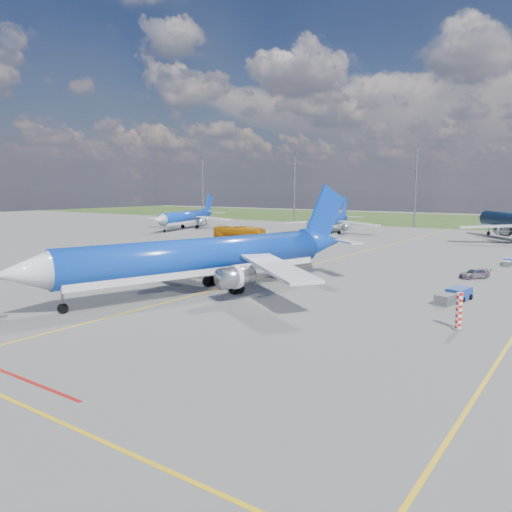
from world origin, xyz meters
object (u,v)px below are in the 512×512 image
Objects in this scene: bg_jet_nnw at (328,234)px; service_car_a at (242,249)px; bg_jet_nw at (186,229)px; apron_bus at (239,234)px; service_car_c at (474,274)px; baggage_tug_e at (508,262)px; warning_post at (459,311)px; baggage_tug_c at (262,243)px; service_car_b at (248,253)px; main_airliner at (201,293)px; baggage_tug_w at (454,296)px.

service_car_a is (2.97, -39.36, 0.57)m from bg_jet_nnw.
apron_bus is (32.62, -18.78, 1.65)m from bg_jet_nw.
service_car_a is 0.85× the size of service_car_c.
apron_bus is 16.37m from service_car_a.
service_car_c is (49.45, -16.57, -1.08)m from apron_bus.
warning_post is at bearing -91.09° from baggage_tug_e.
service_car_c is at bearing -42.11° from baggage_tug_c.
apron_bus is 23.37m from service_car_b.
bg_jet_nnw is 6.24× the size of service_car_b.
service_car_a is at bearing 56.52° from service_car_b.
service_car_b is at bearing 148.04° from warning_post.
bg_jet_nw reaches higher than baggage_tug_e.
bg_jet_nw is 6.67× the size of service_car_b.
warning_post is 0.08× the size of bg_jet_nw.
service_car_c is at bearing 67.41° from main_airliner.
apron_bus is 3.01× the size of service_car_c.
baggage_tug_c is at bearing -159.55° from service_car_c.
bg_jet_nw reaches higher than service_car_c.
main_airliner is at bearing -124.69° from baggage_tug_e.
bg_jet_nw is 97.28m from baggage_tug_w.
bg_jet_nw reaches higher than baggage_tug_c.
baggage_tug_c is at bearing -106.23° from apron_bus.
service_car_a is 0.59× the size of baggage_tug_w.
bg_jet_nnw is 8.50× the size of service_car_c.
bg_jet_nnw reaches higher than baggage_tug_c.
service_car_a is at bearing -97.53° from baggage_tug_c.
bg_jet_nw is at bearing -163.90° from service_car_c.
apron_bus reaches higher than baggage_tug_w.
service_car_c is at bearing -55.54° from bg_jet_nnw.
baggage_tug_e is at bearing 77.03° from main_airliner.
baggage_tug_w is (-2.73, 10.08, -0.92)m from warning_post.
service_car_c is 14.42m from baggage_tug_e.
warning_post is at bearing -110.26° from service_car_b.
service_car_b is 17.59m from baggage_tug_c.
service_car_a is 0.62× the size of service_car_b.
baggage_tug_c is (-7.96, 15.69, -0.21)m from service_car_b.
apron_bus reaches higher than baggage_tug_c.
warning_post is 67.67m from apron_bus.
baggage_tug_c reaches higher than service_car_a.
baggage_tug_e is (35.97, 15.51, -0.31)m from service_car_b.
service_car_c is 0.69× the size of baggage_tug_w.
bg_jet_nw is at bearing 160.29° from baggage_tug_w.
baggage_tug_w reaches higher than service_car_a.
service_car_a is at bearing 166.54° from baggage_tug_w.
baggage_tug_c is 1.23× the size of baggage_tug_e.
bg_jet_nw is 37.68m from apron_bus.
service_car_b is 1.02× the size of baggage_tug_c.
bg_jet_nnw is 52.54m from baggage_tug_e.
bg_jet_nw reaches higher than bg_jet_nnw.
warning_post is at bearing -65.81° from bg_jet_nnw.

